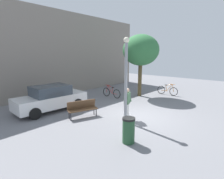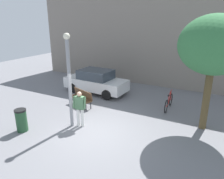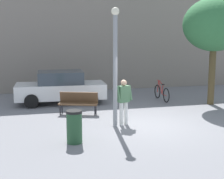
{
  "view_description": "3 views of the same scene",
  "coord_description": "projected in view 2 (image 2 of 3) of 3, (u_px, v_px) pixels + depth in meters",
  "views": [
    {
      "loc": [
        -8.09,
        -5.1,
        3.39
      ],
      "look_at": [
        0.34,
        2.38,
        1.13
      ],
      "focal_mm": 28.22,
      "sensor_mm": 36.0,
      "label": 1
    },
    {
      "loc": [
        4.56,
        -6.95,
        4.74
      ],
      "look_at": [
        -0.26,
        2.09,
        1.33
      ],
      "focal_mm": 34.33,
      "sensor_mm": 36.0,
      "label": 2
    },
    {
      "loc": [
        -4.09,
        -10.89,
        3.28
      ],
      "look_at": [
        -0.97,
        1.74,
        1.07
      ],
      "focal_mm": 52.09,
      "sensor_mm": 36.0,
      "label": 3
    }
  ],
  "objects": [
    {
      "name": "park_bench",
      "position": [
        82.0,
        97.0,
        12.06
      ],
      "size": [
        1.67,
        0.97,
        0.92
      ],
      "color": "#513823",
      "rests_on": "ground_plane"
    },
    {
      "name": "person_by_lamppost",
      "position": [
        80.0,
        107.0,
        9.63
      ],
      "size": [
        0.63,
        0.4,
        1.67
      ],
      "color": "white",
      "rests_on": "ground_plane"
    },
    {
      "name": "lamppost",
      "position": [
        69.0,
        76.0,
        9.21
      ],
      "size": [
        0.28,
        0.28,
        4.19
      ],
      "color": "gray",
      "rests_on": "ground_plane"
    },
    {
      "name": "building_facade",
      "position": [
        159.0,
        37.0,
        15.68
      ],
      "size": [
        19.42,
        2.0,
        6.9
      ],
      "primitive_type": "cube",
      "color": "gray",
      "rests_on": "ground_plane"
    },
    {
      "name": "parked_car_white",
      "position": [
        96.0,
        81.0,
        14.17
      ],
      "size": [
        4.27,
        1.97,
        1.55
      ],
      "color": "silver",
      "rests_on": "ground_plane"
    },
    {
      "name": "plaza_tree",
      "position": [
        214.0,
        46.0,
        8.59
      ],
      "size": [
        2.87,
        2.87,
        4.94
      ],
      "color": "brown",
      "rests_on": "ground_plane"
    },
    {
      "name": "ground_plane",
      "position": [
        95.0,
        132.0,
        9.35
      ],
      "size": [
        36.0,
        36.0,
        0.0
      ],
      "primitive_type": "plane",
      "color": "slate"
    },
    {
      "name": "bicycle_red",
      "position": [
        169.0,
        102.0,
        11.68
      ],
      "size": [
        0.09,
        1.81,
        0.97
      ],
      "color": "black",
      "rests_on": "ground_plane"
    },
    {
      "name": "trash_bin",
      "position": [
        21.0,
        120.0,
        9.35
      ],
      "size": [
        0.5,
        0.5,
        1.02
      ],
      "color": "#234C2D",
      "rests_on": "ground_plane"
    }
  ]
}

